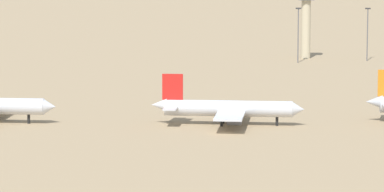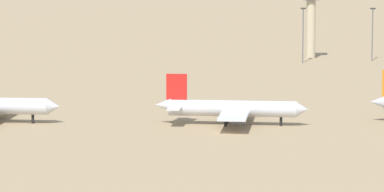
{
  "view_description": "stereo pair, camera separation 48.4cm",
  "coord_description": "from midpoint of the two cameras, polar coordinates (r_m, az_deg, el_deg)",
  "views": [
    {
      "loc": [
        -6.16,
        -239.58,
        39.5
      ],
      "look_at": [
        -7.05,
        14.52,
        6.0
      ],
      "focal_mm": 108.73,
      "sensor_mm": 36.0,
      "label": 1
    },
    {
      "loc": [
        -5.68,
        -239.58,
        39.5
      ],
      "look_at": [
        -7.05,
        14.52,
        6.0
      ],
      "focal_mm": 108.73,
      "sensor_mm": 36.0,
      "label": 2
    }
  ],
  "objects": [
    {
      "name": "ground",
      "position": [
        242.88,
        1.7,
        -1.85
      ],
      "size": [
        4000.0,
        4000.0,
        0.0
      ],
      "primitive_type": "plane",
      "color": "#9E8460"
    },
    {
      "name": "light_pole_west",
      "position": [
        396.2,
        8.88,
        3.18
      ],
      "size": [
        1.8,
        0.5,
        17.94
      ],
      "color": "#59595E",
      "rests_on": "ground"
    },
    {
      "name": "light_pole_east",
      "position": [
        387.13,
        5.5,
        3.17
      ],
      "size": [
        1.8,
        0.5,
        18.33
      ],
      "color": "#59595E",
      "rests_on": "ground"
    },
    {
      "name": "control_tower",
      "position": [
        401.81,
        5.89,
        4.06
      ],
      "size": [
        5.2,
        5.2,
        25.82
      ],
      "color": "#C6B793",
      "rests_on": "ground"
    },
    {
      "name": "parked_jet_red_2",
      "position": [
        253.76,
        1.97,
        -0.62
      ],
      "size": [
        33.67,
        28.48,
        11.12
      ],
      "rotation": [
        0.0,
        0.0,
        -0.11
      ],
      "color": "silver",
      "rests_on": "ground"
    }
  ]
}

